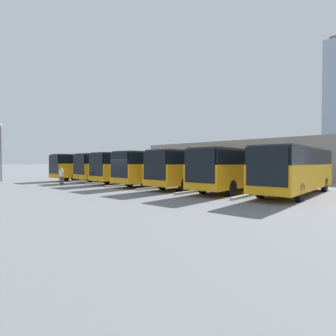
{
  "coord_description": "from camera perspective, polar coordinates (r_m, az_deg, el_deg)",
  "views": [
    {
      "loc": [
        -17.72,
        14.04,
        2.23
      ],
      "look_at": [
        -0.16,
        -5.44,
        1.67
      ],
      "focal_mm": 28.0,
      "sensor_mm": 36.0,
      "label": 1
    }
  ],
  "objects": [
    {
      "name": "ground_plane",
      "position": [
        22.72,
        -9.56,
        -4.42
      ],
      "size": [
        600.0,
        600.0,
        0.0
      ],
      "primitive_type": "plane",
      "color": "slate"
    },
    {
      "name": "bus_0",
      "position": [
        20.01,
        26.05,
        -0.16
      ],
      "size": [
        2.71,
        10.96,
        3.2
      ],
      "rotation": [
        0.0,
        0.0,
        0.02
      ],
      "color": "orange",
      "rests_on": "ground_plane"
    },
    {
      "name": "curb_divider_0",
      "position": [
        19.29,
        18.82,
        -5.25
      ],
      "size": [
        0.36,
        7.47,
        0.15
      ],
      "primitive_type": "cube",
      "rotation": [
        0.0,
        0.0,
        0.02
      ],
      "color": "#9E9E99",
      "rests_on": "ground_plane"
    },
    {
      "name": "bus_1",
      "position": [
        21.18,
        15.13,
        -0.01
      ],
      "size": [
        2.71,
        10.96,
        3.2
      ],
      "rotation": [
        0.0,
        0.0,
        0.02
      ],
      "color": "orange",
      "rests_on": "ground_plane"
    },
    {
      "name": "curb_divider_1",
      "position": [
        20.92,
        8.1,
        -4.7
      ],
      "size": [
        0.36,
        7.47,
        0.15
      ],
      "primitive_type": "cube",
      "rotation": [
        0.0,
        0.0,
        0.02
      ],
      "color": "#9E9E99",
      "rests_on": "ground_plane"
    },
    {
      "name": "bus_2",
      "position": [
        23.37,
        6.3,
        0.14
      ],
      "size": [
        2.71,
        10.96,
        3.2
      ],
      "rotation": [
        0.0,
        0.0,
        0.02
      ],
      "color": "orange",
      "rests_on": "ground_plane"
    },
    {
      "name": "curb_divider_2",
      "position": [
        23.49,
        -0.07,
        -4.03
      ],
      "size": [
        0.36,
        7.47,
        0.15
      ],
      "primitive_type": "cube",
      "rotation": [
        0.0,
        0.0,
        0.02
      ],
      "color": "#9E9E99",
      "rests_on": "ground_plane"
    },
    {
      "name": "bus_3",
      "position": [
        25.89,
        -1.17,
        0.26
      ],
      "size": [
        2.71,
        10.96,
        3.2
      ],
      "rotation": [
        0.0,
        0.0,
        0.02
      ],
      "color": "orange",
      "rests_on": "ground_plane"
    },
    {
      "name": "curb_divider_3",
      "position": [
        26.32,
        -6.82,
        -3.48
      ],
      "size": [
        0.36,
        7.47,
        0.15
      ],
      "primitive_type": "cube",
      "rotation": [
        0.0,
        0.0,
        0.02
      ],
      "color": "#9E9E99",
      "rests_on": "ground_plane"
    },
    {
      "name": "bus_4",
      "position": [
        29.08,
        -6.5,
        0.36
      ],
      "size": [
        2.71,
        10.96,
        3.2
      ],
      "rotation": [
        0.0,
        0.0,
        0.02
      ],
      "color": "orange",
      "rests_on": "ground_plane"
    },
    {
      "name": "curb_divider_4",
      "position": [
        29.73,
        -11.43,
        -2.95
      ],
      "size": [
        0.36,
        7.47,
        0.15
      ],
      "primitive_type": "cube",
      "rotation": [
        0.0,
        0.0,
        0.02
      ],
      "color": "#9E9E99",
      "rests_on": "ground_plane"
    },
    {
      "name": "bus_5",
      "position": [
        32.56,
        -10.56,
        0.44
      ],
      "size": [
        2.71,
        10.96,
        3.2
      ],
      "rotation": [
        0.0,
        0.0,
        0.02
      ],
      "color": "orange",
      "rests_on": "ground_plane"
    },
    {
      "name": "curb_divider_5",
      "position": [
        33.36,
        -14.88,
        -2.51
      ],
      "size": [
        0.36,
        7.47,
        0.15
      ],
      "primitive_type": "cube",
      "rotation": [
        0.0,
        0.0,
        0.02
      ],
      "color": "#9E9E99",
      "rests_on": "ground_plane"
    },
    {
      "name": "bus_6",
      "position": [
        35.41,
        -15.69,
        0.47
      ],
      "size": [
        2.71,
        10.96,
        3.2
      ],
      "rotation": [
        0.0,
        0.0,
        0.02
      ],
      "color": "orange",
      "rests_on": "ground_plane"
    },
    {
      "name": "pedestrian",
      "position": [
        27.64,
        -22.19,
        -1.56
      ],
      "size": [
        0.41,
        0.42,
        1.73
      ],
      "rotation": [
        0.0,
        0.0,
        4.63
      ],
      "color": "brown",
      "rests_on": "ground_plane"
    },
    {
      "name": "station_building",
      "position": [
        43.81,
        18.19,
        1.82
      ],
      "size": [
        34.78,
        14.79,
        5.39
      ],
      "color": "gray",
      "rests_on": "ground_plane"
    },
    {
      "name": "lamppost",
      "position": [
        36.25,
        -32.6,
        3.76
      ],
      "size": [
        0.36,
        0.36,
        6.76
      ],
      "color": "#59595E",
      "rests_on": "ground_plane"
    }
  ]
}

